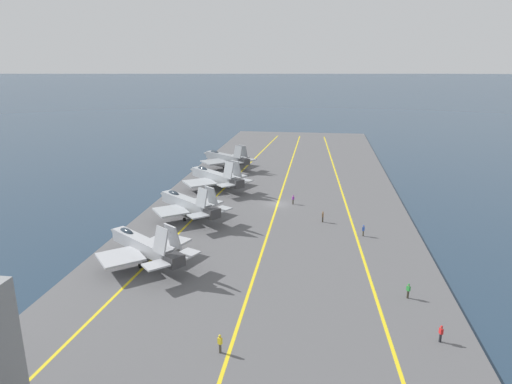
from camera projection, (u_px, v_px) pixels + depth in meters
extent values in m
plane|color=#23384C|center=(278.00, 206.00, 83.79)|extent=(2000.00, 2000.00, 0.00)
cube|color=#565659|center=(278.00, 205.00, 83.73)|extent=(177.99, 45.48, 0.40)
cube|color=yellow|center=(347.00, 207.00, 81.96)|extent=(160.01, 8.43, 0.01)
cube|color=yellow|center=(278.00, 204.00, 83.67)|extent=(160.19, 0.36, 0.01)
cube|color=yellow|center=(211.00, 201.00, 85.39)|extent=(159.93, 9.92, 0.01)
cube|color=#A8AAAF|center=(142.00, 244.00, 58.68)|extent=(8.26, 10.53, 1.68)
cone|color=#5B5E60|center=(115.00, 231.00, 63.26)|extent=(2.60, 2.74, 1.59)
cube|color=#38383A|center=(174.00, 260.00, 54.00)|extent=(2.68, 2.68, 1.43)
ellipsoid|color=#232D38|center=(127.00, 232.00, 60.86)|extent=(2.43, 2.86, 0.92)
cube|color=#A8AAAF|center=(120.00, 257.00, 56.26)|extent=(7.11, 7.10, 0.28)
cube|color=#A8AAAF|center=(165.00, 242.00, 60.87)|extent=(6.53, 6.59, 0.28)
cube|color=#A8AAAF|center=(161.00, 241.00, 53.58)|extent=(2.08, 2.37, 3.11)
cube|color=#A8AAAF|center=(173.00, 237.00, 54.79)|extent=(2.08, 2.37, 3.11)
cube|color=#A8AAAF|center=(156.00, 265.00, 52.77)|extent=(3.55, 3.56, 0.20)
cube|color=#A8AAAF|center=(187.00, 254.00, 55.87)|extent=(3.49, 3.23, 0.20)
cylinder|color=#B2B2B7|center=(125.00, 247.00, 62.07)|extent=(0.16, 0.16, 1.68)
cylinder|color=black|center=(125.00, 251.00, 62.22)|extent=(0.53, 0.62, 0.60)
cylinder|color=#B2B2B7|center=(140.00, 262.00, 57.53)|extent=(0.16, 0.16, 1.68)
cylinder|color=black|center=(140.00, 266.00, 57.68)|extent=(0.53, 0.62, 0.60)
cylinder|color=#B2B2B7|center=(156.00, 256.00, 59.16)|extent=(0.16, 0.16, 1.68)
cylinder|color=black|center=(156.00, 260.00, 59.31)|extent=(0.53, 0.62, 0.60)
cube|color=#9EA3A8|center=(186.00, 203.00, 75.67)|extent=(8.92, 10.41, 1.78)
cone|color=#5B5E60|center=(164.00, 194.00, 80.58)|extent=(2.74, 2.82, 1.69)
cube|color=#38383A|center=(212.00, 213.00, 70.65)|extent=(2.81, 2.80, 1.51)
ellipsoid|color=#232D38|center=(174.00, 194.00, 78.01)|extent=(2.59, 2.88, 0.98)
cube|color=#9EA3A8|center=(171.00, 211.00, 73.44)|extent=(6.94, 6.84, 0.28)
cube|color=#9EA3A8|center=(203.00, 203.00, 77.65)|extent=(6.42, 6.66, 0.28)
cube|color=#9EA3A8|center=(202.00, 198.00, 70.30)|extent=(2.13, 2.33, 2.91)
cube|color=#9EA3A8|center=(211.00, 195.00, 71.52)|extent=(2.13, 2.33, 2.91)
cube|color=#9EA3A8|center=(198.00, 215.00, 69.50)|extent=(3.54, 3.60, 0.20)
cube|color=#9EA3A8|center=(222.00, 209.00, 72.49)|extent=(3.55, 3.34, 0.20)
cylinder|color=#B2B2B7|center=(172.00, 207.00, 79.29)|extent=(0.16, 0.16, 1.71)
cylinder|color=black|center=(172.00, 210.00, 79.44)|extent=(0.55, 0.60, 0.60)
cylinder|color=#B2B2B7|center=(184.00, 216.00, 74.48)|extent=(0.16, 0.16, 1.71)
cylinder|color=black|center=(184.00, 219.00, 74.64)|extent=(0.55, 0.60, 0.60)
cylinder|color=#B2B2B7|center=(197.00, 213.00, 76.11)|extent=(0.16, 0.16, 1.71)
cylinder|color=black|center=(197.00, 216.00, 76.26)|extent=(0.55, 0.60, 0.60)
cube|color=#9EA3A8|center=(214.00, 176.00, 93.92)|extent=(9.80, 11.02, 1.85)
cone|color=#5B5E60|center=(193.00, 170.00, 99.34)|extent=(2.92, 3.00, 1.75)
cube|color=#38383A|center=(237.00, 183.00, 88.37)|extent=(2.97, 2.97, 1.57)
ellipsoid|color=#232D38|center=(202.00, 169.00, 96.51)|extent=(2.81, 3.05, 1.01)
cube|color=#9EA3A8|center=(200.00, 183.00, 91.41)|extent=(7.80, 7.80, 0.28)
cube|color=#9EA3A8|center=(229.00, 177.00, 96.13)|extent=(7.50, 7.50, 0.28)
cube|color=#9EA3A8|center=(228.00, 170.00, 88.06)|extent=(2.34, 2.50, 3.23)
cube|color=#9EA3A8|center=(236.00, 169.00, 89.29)|extent=(2.34, 2.50, 3.23)
cube|color=#9EA3A8|center=(226.00, 185.00, 87.27)|extent=(3.67, 3.72, 0.20)
cube|color=#9EA3A8|center=(244.00, 181.00, 90.22)|extent=(3.65, 3.53, 0.20)
cylinder|color=#B2B2B7|center=(201.00, 180.00, 97.85)|extent=(0.16, 0.16, 1.51)
cylinder|color=black|center=(201.00, 182.00, 97.97)|extent=(0.56, 0.60, 0.60)
cylinder|color=#B2B2B7|center=(212.00, 186.00, 92.61)|extent=(0.16, 0.16, 1.51)
cylinder|color=black|center=(212.00, 189.00, 92.74)|extent=(0.56, 0.60, 0.60)
cylinder|color=#B2B2B7|center=(223.00, 184.00, 94.25)|extent=(0.16, 0.16, 1.51)
cylinder|color=black|center=(223.00, 186.00, 94.38)|extent=(0.56, 0.60, 0.60)
cube|color=gray|center=(224.00, 157.00, 111.79)|extent=(8.42, 10.61, 1.63)
cone|color=#5B5E60|center=(206.00, 153.00, 116.48)|extent=(2.59, 2.74, 1.55)
cube|color=#38383A|center=(244.00, 162.00, 106.98)|extent=(2.66, 2.68, 1.38)
ellipsoid|color=#232D38|center=(215.00, 152.00, 114.03)|extent=(2.45, 2.88, 0.90)
cube|color=gray|center=(215.00, 162.00, 109.30)|extent=(7.35, 7.36, 0.28)
cube|color=gray|center=(236.00, 158.00, 114.02)|extent=(6.85, 6.80, 0.28)
cube|color=gray|center=(238.00, 152.00, 106.65)|extent=(2.06, 2.35, 2.84)
cube|color=gray|center=(243.00, 151.00, 107.82)|extent=(2.06, 2.35, 2.84)
cube|color=gray|center=(236.00, 163.00, 105.79)|extent=(3.57, 3.59, 0.20)
cube|color=gray|center=(250.00, 160.00, 108.82)|extent=(3.52, 3.28, 0.20)
cylinder|color=#B2B2B7|center=(213.00, 161.00, 115.26)|extent=(0.16, 0.16, 1.77)
cylinder|color=black|center=(213.00, 164.00, 115.42)|extent=(0.53, 0.61, 0.60)
cylinder|color=#B2B2B7|center=(224.00, 166.00, 110.65)|extent=(0.16, 0.16, 1.77)
cylinder|color=black|center=(224.00, 168.00, 110.82)|extent=(0.53, 0.61, 0.60)
cylinder|color=#B2B2B7|center=(231.00, 164.00, 112.22)|extent=(0.16, 0.16, 1.77)
cylinder|color=black|center=(231.00, 166.00, 112.38)|extent=(0.53, 0.61, 0.60)
cylinder|color=#383328|center=(408.00, 294.00, 50.32)|extent=(0.24, 0.24, 0.90)
cube|color=green|center=(408.00, 288.00, 50.12)|extent=(0.46, 0.45, 0.53)
sphere|color=tan|center=(409.00, 285.00, 50.01)|extent=(0.22, 0.22, 0.22)
sphere|color=green|center=(409.00, 285.00, 49.99)|extent=(0.24, 0.24, 0.24)
cylinder|color=#232328|center=(440.00, 338.00, 42.45)|extent=(0.24, 0.24, 0.87)
cube|color=red|center=(441.00, 331.00, 42.25)|extent=(0.44, 0.35, 0.54)
sphere|color=tan|center=(442.00, 327.00, 42.14)|extent=(0.22, 0.22, 0.22)
sphere|color=red|center=(442.00, 327.00, 42.13)|extent=(0.24, 0.24, 0.24)
cylinder|color=#383328|center=(323.00, 219.00, 74.17)|extent=(0.24, 0.24, 0.91)
cube|color=brown|center=(323.00, 215.00, 73.96)|extent=(0.39, 0.27, 0.62)
sphere|color=tan|center=(323.00, 212.00, 73.84)|extent=(0.22, 0.22, 0.22)
sphere|color=brown|center=(323.00, 212.00, 73.83)|extent=(0.24, 0.24, 0.24)
cylinder|color=#4C473D|center=(220.00, 348.00, 40.86)|extent=(0.24, 0.24, 0.90)
cube|color=yellow|center=(220.00, 341.00, 40.65)|extent=(0.41, 0.46, 0.62)
sphere|color=#9E7051|center=(220.00, 337.00, 40.53)|extent=(0.22, 0.22, 0.22)
sphere|color=yellow|center=(220.00, 336.00, 40.52)|extent=(0.24, 0.24, 0.24)
cylinder|color=#383328|center=(293.00, 202.00, 83.54)|extent=(0.24, 0.24, 0.89)
cube|color=purple|center=(293.00, 198.00, 83.34)|extent=(0.42, 0.46, 0.55)
sphere|color=beige|center=(293.00, 196.00, 83.23)|extent=(0.22, 0.22, 0.22)
sphere|color=purple|center=(293.00, 196.00, 83.21)|extent=(0.24, 0.24, 0.24)
cylinder|color=#4C473D|center=(363.00, 233.00, 68.25)|extent=(0.24, 0.24, 0.86)
cube|color=#284CB2|center=(363.00, 229.00, 68.05)|extent=(0.45, 0.39, 0.58)
sphere|color=tan|center=(364.00, 226.00, 67.94)|extent=(0.22, 0.22, 0.22)
sphere|color=#284CB2|center=(364.00, 226.00, 67.92)|extent=(0.24, 0.24, 0.24)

